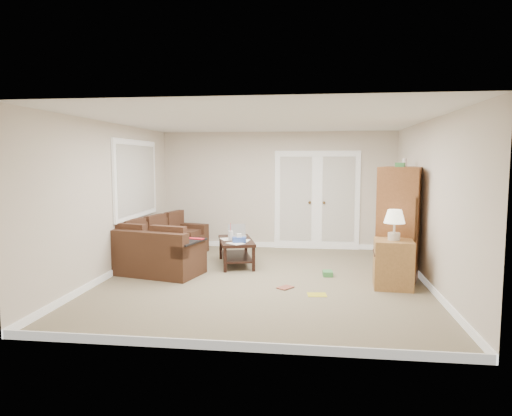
# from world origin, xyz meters

# --- Properties ---
(floor) EXTENTS (5.50, 5.50, 0.00)m
(floor) POSITION_xyz_m (0.00, 0.00, 0.00)
(floor) COLOR gray
(floor) RESTS_ON ground
(ceiling) EXTENTS (5.00, 5.50, 0.02)m
(ceiling) POSITION_xyz_m (0.00, 0.00, 2.50)
(ceiling) COLOR silver
(ceiling) RESTS_ON wall_back
(wall_left) EXTENTS (0.02, 5.50, 2.50)m
(wall_left) POSITION_xyz_m (-2.50, 0.00, 1.25)
(wall_left) COLOR beige
(wall_left) RESTS_ON floor
(wall_right) EXTENTS (0.02, 5.50, 2.50)m
(wall_right) POSITION_xyz_m (2.50, 0.00, 1.25)
(wall_right) COLOR beige
(wall_right) RESTS_ON floor
(wall_back) EXTENTS (5.00, 0.02, 2.50)m
(wall_back) POSITION_xyz_m (0.00, 2.75, 1.25)
(wall_back) COLOR beige
(wall_back) RESTS_ON floor
(wall_front) EXTENTS (5.00, 0.02, 2.50)m
(wall_front) POSITION_xyz_m (0.00, -2.75, 1.25)
(wall_front) COLOR beige
(wall_front) RESTS_ON floor
(baseboards) EXTENTS (5.00, 5.50, 0.10)m
(baseboards) POSITION_xyz_m (0.00, 0.00, 0.05)
(baseboards) COLOR white
(baseboards) RESTS_ON floor
(french_doors) EXTENTS (1.80, 0.05, 2.13)m
(french_doors) POSITION_xyz_m (0.85, 2.71, 1.04)
(french_doors) COLOR white
(french_doors) RESTS_ON floor
(window_left) EXTENTS (0.05, 1.92, 1.42)m
(window_left) POSITION_xyz_m (-2.46, 1.00, 1.55)
(window_left) COLOR white
(window_left) RESTS_ON wall_left
(sectional_sofa) EXTENTS (1.78, 2.77, 0.76)m
(sectional_sofa) POSITION_xyz_m (-1.97, 0.80, 0.30)
(sectional_sofa) COLOR #44291A
(sectional_sofa) RESTS_ON floor
(coffee_table) EXTENTS (0.86, 1.25, 0.78)m
(coffee_table) POSITION_xyz_m (-0.60, 1.00, 0.26)
(coffee_table) COLOR black
(coffee_table) RESTS_ON floor
(tv_armoire) EXTENTS (0.91, 1.25, 1.93)m
(tv_armoire) POSITION_xyz_m (2.20, 0.60, 0.91)
(tv_armoire) COLOR brown
(tv_armoire) RESTS_ON floor
(side_cabinet) EXTENTS (0.59, 0.59, 1.17)m
(side_cabinet) POSITION_xyz_m (1.97, -0.19, 0.42)
(side_cabinet) COLOR #A1703B
(side_cabinet) RESTS_ON floor
(space_heater) EXTENTS (0.12, 0.10, 0.29)m
(space_heater) POSITION_xyz_m (2.11, 2.45, 0.15)
(space_heater) COLOR white
(space_heater) RESTS_ON floor
(floor_magazine) EXTENTS (0.29, 0.24, 0.01)m
(floor_magazine) POSITION_xyz_m (0.84, -0.72, 0.00)
(floor_magazine) COLOR gold
(floor_magazine) RESTS_ON floor
(floor_greenbox) EXTENTS (0.17, 0.22, 0.08)m
(floor_greenbox) POSITION_xyz_m (1.03, 0.38, 0.04)
(floor_greenbox) COLOR #408D47
(floor_greenbox) RESTS_ON floor
(floor_book) EXTENTS (0.28, 0.29, 0.02)m
(floor_book) POSITION_xyz_m (0.31, -0.38, 0.01)
(floor_book) COLOR brown
(floor_book) RESTS_ON floor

